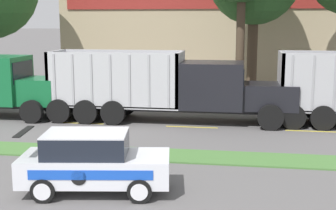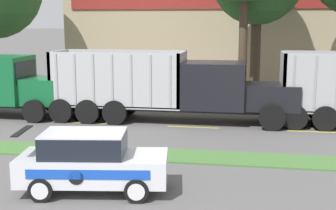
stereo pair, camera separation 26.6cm
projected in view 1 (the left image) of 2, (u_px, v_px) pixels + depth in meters
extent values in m
cube|color=#477538|center=(149.00, 155.00, 16.97)|extent=(120.00, 1.66, 0.06)
cube|color=yellow|center=(79.00, 123.00, 22.33)|extent=(2.40, 0.14, 0.01)
cube|color=yellow|center=(192.00, 127.00, 21.51)|extent=(2.40, 0.14, 0.01)
cube|color=yellow|center=(313.00, 131.00, 20.69)|extent=(2.40, 0.14, 0.01)
cube|color=#146033|center=(41.00, 91.00, 23.32)|extent=(1.88, 2.06, 1.29)
cube|color=#B7B7BC|center=(60.00, 91.00, 23.17)|extent=(0.06, 1.76, 1.10)
cube|color=black|center=(23.00, 72.00, 23.29)|extent=(0.04, 2.13, 1.06)
cylinder|color=black|center=(31.00, 112.00, 22.26)|extent=(1.11, 0.30, 1.11)
cylinder|color=black|center=(52.00, 103.00, 24.66)|extent=(1.11, 0.30, 1.11)
cube|color=#ADADB2|center=(281.00, 80.00, 21.94)|extent=(0.16, 2.36, 2.61)
cube|color=#99999E|center=(292.00, 83.00, 20.72)|extent=(0.10, 0.04, 2.48)
cube|color=#99999E|center=(313.00, 83.00, 20.58)|extent=(0.10, 0.04, 2.48)
cube|color=#99999E|center=(335.00, 84.00, 20.44)|extent=(0.10, 0.04, 2.48)
cylinder|color=black|center=(293.00, 117.00, 21.01)|extent=(1.12, 0.30, 1.12)
cylinder|color=black|center=(288.00, 108.00, 23.26)|extent=(1.12, 0.30, 1.12)
cylinder|color=black|center=(323.00, 118.00, 20.81)|extent=(1.12, 0.30, 1.12)
cylinder|color=black|center=(315.00, 108.00, 23.06)|extent=(1.12, 0.30, 1.12)
cube|color=black|center=(172.00, 108.00, 22.68)|extent=(11.76, 1.36, 0.18)
cube|color=black|center=(270.00, 96.00, 21.85)|extent=(2.49, 2.03, 1.18)
cube|color=#B7B7BC|center=(298.00, 97.00, 21.66)|extent=(0.06, 1.74, 1.00)
cube|color=black|center=(212.00, 85.00, 22.18)|extent=(2.90, 2.48, 2.15)
cube|color=black|center=(244.00, 77.00, 21.89)|extent=(0.04, 2.11, 0.97)
cylinder|color=silver|center=(177.00, 72.00, 21.51)|extent=(0.14, 0.14, 1.31)
cube|color=#B7B7BC|center=(118.00, 103.00, 23.06)|extent=(6.36, 2.48, 0.12)
cube|color=#B7B7BC|center=(180.00, 79.00, 22.36)|extent=(0.16, 2.48, 2.56)
cube|color=#B7B7BC|center=(57.00, 76.00, 23.30)|extent=(0.16, 2.48, 2.56)
cube|color=#B7B7BC|center=(111.00, 80.00, 21.71)|extent=(6.36, 0.16, 2.56)
cube|color=#B7B7BC|center=(123.00, 75.00, 23.96)|extent=(6.36, 0.16, 2.56)
cube|color=#A3A3A8|center=(54.00, 80.00, 22.02)|extent=(0.10, 0.04, 2.43)
cube|color=#A3A3A8|center=(73.00, 80.00, 21.88)|extent=(0.10, 0.04, 2.43)
cube|color=#A3A3A8|center=(91.00, 80.00, 21.75)|extent=(0.10, 0.04, 2.43)
cube|color=#A3A3A8|center=(110.00, 81.00, 21.61)|extent=(0.10, 0.04, 2.43)
cube|color=#A3A3A8|center=(129.00, 81.00, 21.47)|extent=(0.10, 0.04, 2.43)
cube|color=#A3A3A8|center=(149.00, 81.00, 21.33)|extent=(0.10, 0.04, 2.43)
cube|color=#A3A3A8|center=(168.00, 82.00, 21.19)|extent=(0.10, 0.04, 2.43)
cylinder|color=black|center=(271.00, 118.00, 20.80)|extent=(1.15, 0.30, 1.15)
cylinder|color=black|center=(268.00, 108.00, 23.17)|extent=(1.15, 0.30, 1.15)
cylinder|color=black|center=(59.00, 111.00, 22.31)|extent=(1.15, 0.30, 1.15)
cylinder|color=black|center=(76.00, 102.00, 24.68)|extent=(1.15, 0.30, 1.15)
cylinder|color=black|center=(86.00, 112.00, 22.10)|extent=(1.15, 0.30, 1.15)
cylinder|color=black|center=(101.00, 103.00, 24.48)|extent=(1.15, 0.30, 1.15)
cylinder|color=black|center=(113.00, 113.00, 21.90)|extent=(1.15, 0.30, 1.15)
cylinder|color=black|center=(126.00, 104.00, 24.27)|extent=(1.15, 0.30, 1.15)
cube|color=silver|center=(96.00, 168.00, 13.22)|extent=(4.37, 2.29, 0.76)
cube|color=black|center=(86.00, 144.00, 13.10)|extent=(2.48, 1.81, 0.62)
cube|color=silver|center=(86.00, 133.00, 13.04)|extent=(2.48, 1.81, 0.04)
cube|color=black|center=(24.00, 132.00, 13.05)|extent=(0.40, 1.38, 0.03)
cube|color=blue|center=(90.00, 175.00, 12.36)|extent=(3.30, 0.49, 0.26)
cylinder|color=black|center=(79.00, 178.00, 12.37)|extent=(0.41, 0.07, 0.42)
cylinder|color=black|center=(139.00, 191.00, 12.48)|extent=(0.69, 0.29, 0.67)
cylinder|color=silver|center=(139.00, 192.00, 12.37)|extent=(0.46, 0.08, 0.47)
cylinder|color=black|center=(143.00, 172.00, 14.07)|extent=(0.69, 0.29, 0.67)
cylinder|color=silver|center=(143.00, 171.00, 14.18)|extent=(0.46, 0.08, 0.47)
cylinder|color=black|center=(43.00, 191.00, 12.50)|extent=(0.69, 0.29, 0.67)
cylinder|color=silver|center=(42.00, 192.00, 12.40)|extent=(0.46, 0.08, 0.47)
cylinder|color=black|center=(58.00, 171.00, 14.10)|extent=(0.69, 0.29, 0.67)
cylinder|color=silver|center=(58.00, 170.00, 14.20)|extent=(0.46, 0.08, 0.47)
cube|color=tan|center=(240.00, 41.00, 37.93)|extent=(25.94, 12.00, 6.49)
cube|color=maroon|center=(241.00, 3.00, 31.56)|extent=(24.64, 0.10, 0.80)
cylinder|color=#473828|center=(252.00, 54.00, 27.70)|extent=(0.60, 0.60, 5.78)
cylinder|color=#473828|center=(240.00, 46.00, 25.55)|extent=(0.47, 0.47, 6.91)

